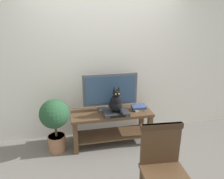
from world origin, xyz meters
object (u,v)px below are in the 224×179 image
at_px(media_box, 116,113).
at_px(tv, 110,91).
at_px(potted_plant, 55,119).
at_px(book_stack, 139,108).
at_px(wooden_chair, 163,164).
at_px(tv_stand, 111,121).
at_px(cat, 116,102).

bearing_deg(media_box, tv, 104.70).
bearing_deg(potted_plant, book_stack, 1.74).
relative_size(tv, media_box, 2.22).
bearing_deg(wooden_chair, potted_plant, 130.67).
relative_size(wooden_chair, book_stack, 4.08).
relative_size(tv_stand, book_stack, 5.47).
bearing_deg(book_stack, tv, 169.18).
distance_m(tv, media_box, 0.35).
bearing_deg(media_box, potted_plant, 176.58).
xyz_separation_m(cat, potted_plant, (-0.93, 0.07, -0.23)).
relative_size(tv_stand, potted_plant, 1.51).
distance_m(tv_stand, cat, 0.40).
xyz_separation_m(tv_stand, book_stack, (0.46, -0.01, 0.21)).
bearing_deg(book_stack, cat, -164.91).
height_order(tv, potted_plant, tv).
bearing_deg(tv, media_box, -75.30).
xyz_separation_m(media_box, wooden_chair, (0.20, -1.26, -0.03)).
bearing_deg(cat, media_box, 94.91).
bearing_deg(wooden_chair, book_stack, 81.28).
relative_size(tv_stand, media_box, 3.26).
height_order(tv_stand, potted_plant, potted_plant).
bearing_deg(wooden_chair, cat, 99.17).
xyz_separation_m(tv_stand, wooden_chair, (0.25, -1.36, 0.17)).
height_order(tv, wooden_chair, tv).
distance_m(tv_stand, tv, 0.50).
distance_m(tv, potted_plant, 0.95).
bearing_deg(cat, tv_stand, 112.68).
relative_size(cat, potted_plant, 0.49).
distance_m(media_box, wooden_chair, 1.27).
relative_size(cat, wooden_chair, 0.43).
bearing_deg(tv_stand, cat, -67.32).
xyz_separation_m(cat, wooden_chair, (0.20, -1.24, -0.20)).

